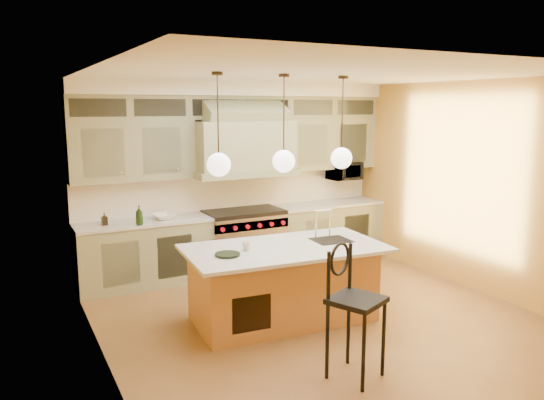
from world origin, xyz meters
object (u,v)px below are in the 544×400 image
counter_stool (353,302)px  microwave (344,171)px  kitchen_island (284,282)px  range (244,240)px

counter_stool → microwave: size_ratio=2.38×
counter_stool → microwave: (2.42, 3.62, 0.71)m
counter_stool → microwave: bearing=32.5°
kitchen_island → microwave: microwave is taller
range → kitchen_island: bearing=-101.1°
kitchen_island → microwave: size_ratio=4.47×
range → kitchen_island: 2.06m
range → counter_stool: size_ratio=0.93×
range → kitchen_island: size_ratio=0.50×
microwave → range: bearing=-176.9°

